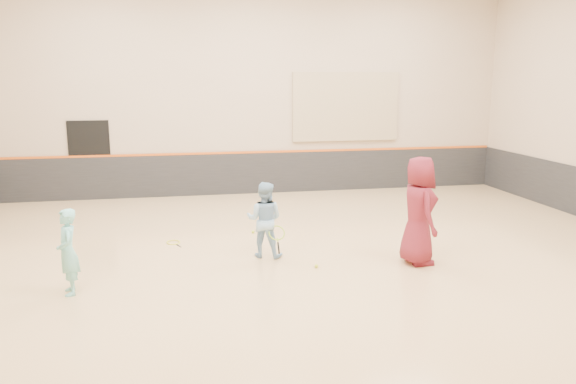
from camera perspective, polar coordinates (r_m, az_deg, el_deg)
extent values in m
cube|color=tan|center=(10.87, 0.54, -6.88)|extent=(15.00, 12.00, 0.20)
cube|color=#C4AB8F|center=(16.25, -3.78, 10.31)|extent=(15.00, 0.02, 6.00)
cube|color=#C4AB8F|center=(4.61, 15.95, 7.00)|extent=(15.00, 0.02, 6.00)
cube|color=#232326|center=(16.44, -3.65, 1.92)|extent=(14.90, 0.04, 1.20)
cube|color=#D85914|center=(16.34, -3.67, 4.06)|extent=(14.90, 0.03, 0.06)
cube|color=tan|center=(16.80, 5.89, 8.61)|extent=(3.20, 0.08, 2.00)
cube|color=black|center=(16.42, -19.46, 3.04)|extent=(1.10, 0.05, 2.20)
imported|color=#7BD5D1|center=(9.39, -21.46, -5.69)|extent=(0.43, 0.56, 1.36)
imported|color=#91BDE1|center=(10.56, -2.42, -2.82)|extent=(0.85, 0.77, 1.44)
imported|color=maroon|center=(10.39, 13.13, -1.85)|extent=(0.63, 0.96, 1.97)
sphere|color=#CCDC33|center=(10.11, 2.90, -7.53)|extent=(0.07, 0.07, 0.07)
sphere|color=#D8E535|center=(10.29, 14.56, -0.31)|extent=(0.07, 0.07, 0.07)
sphere|color=#CEEC37|center=(12.30, -3.57, -4.06)|extent=(0.07, 0.07, 0.07)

